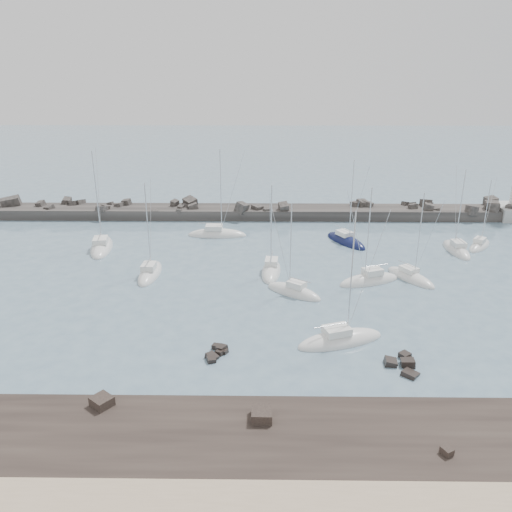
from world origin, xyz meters
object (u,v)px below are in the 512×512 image
at_px(sailboat_6, 271,271).
at_px(sailboat_13, 410,278).
at_px(sailboat_9, 369,281).
at_px(sailboat_1, 102,248).
at_px(sailboat_10, 456,250).
at_px(sailboat_12, 479,246).
at_px(sailboat_5, 294,292).
at_px(sailboat_7, 340,341).
at_px(sailboat_3, 150,274).
at_px(sailboat_4, 217,235).
at_px(sailboat_8, 346,241).

xyz_separation_m(sailboat_6, sailboat_13, (17.85, -1.89, -0.02)).
bearing_deg(sailboat_9, sailboat_1, 161.99).
distance_m(sailboat_10, sailboat_12, 4.61).
height_order(sailboat_5, sailboat_7, sailboat_7).
bearing_deg(sailboat_12, sailboat_6, -161.61).
bearing_deg(sailboat_3, sailboat_13, -1.46).
xyz_separation_m(sailboat_4, sailboat_10, (36.06, -6.89, 0.00)).
xyz_separation_m(sailboat_9, sailboat_10, (15.23, 11.73, -0.01)).
distance_m(sailboat_4, sailboat_10, 36.72).
bearing_deg(sailboat_4, sailboat_12, -7.05).
relative_size(sailboat_4, sailboat_13, 1.22).
distance_m(sailboat_4, sailboat_8, 20.54).
distance_m(sailboat_5, sailboat_6, 7.12).
height_order(sailboat_3, sailboat_5, sailboat_3).
bearing_deg(sailboat_1, sailboat_7, -40.42).
bearing_deg(sailboat_10, sailboat_8, 165.98).
bearing_deg(sailboat_8, sailboat_3, -153.84).
height_order(sailboat_3, sailboat_4, sailboat_4).
distance_m(sailboat_7, sailboat_12, 38.07).
bearing_deg(sailboat_1, sailboat_3, -47.12).
xyz_separation_m(sailboat_10, sailboat_12, (4.19, 1.91, -0.01)).
bearing_deg(sailboat_13, sailboat_9, -167.78).
distance_m(sailboat_6, sailboat_13, 17.95).
relative_size(sailboat_10, sailboat_12, 1.18).
bearing_deg(sailboat_10, sailboat_12, 24.55).
distance_m(sailboat_3, sailboat_6, 15.91).
bearing_deg(sailboat_10, sailboat_4, 169.18).
distance_m(sailboat_6, sailboat_8, 17.25).
xyz_separation_m(sailboat_3, sailboat_5, (18.48, -5.59, 0.00)).
bearing_deg(sailboat_4, sailboat_9, -41.79).
relative_size(sailboat_1, sailboat_3, 1.19).
xyz_separation_m(sailboat_8, sailboat_13, (6.04, -14.46, -0.01)).
bearing_deg(sailboat_3, sailboat_9, -4.18).
bearing_deg(sailboat_5, sailboat_3, 163.18).
height_order(sailboat_9, sailboat_10, sailboat_9).
bearing_deg(sailboat_7, sailboat_1, 139.58).
height_order(sailboat_8, sailboat_9, sailboat_8).
bearing_deg(sailboat_9, sailboat_7, -111.40).
relative_size(sailboat_4, sailboat_5, 1.25).
relative_size(sailboat_1, sailboat_13, 1.27).
relative_size(sailboat_4, sailboat_8, 1.07).
bearing_deg(sailboat_9, sailboat_4, 138.21).
height_order(sailboat_4, sailboat_6, sailboat_4).
xyz_separation_m(sailboat_3, sailboat_12, (47.61, 11.59, -0.01)).
xyz_separation_m(sailboat_5, sailboat_9, (9.72, 3.53, 0.01)).
xyz_separation_m(sailboat_1, sailboat_4, (16.82, 6.38, -0.00)).
bearing_deg(sailboat_9, sailboat_10, 37.62).
relative_size(sailboat_3, sailboat_7, 0.91).
bearing_deg(sailboat_6, sailboat_13, -6.05).
bearing_deg(sailboat_7, sailboat_13, 54.74).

